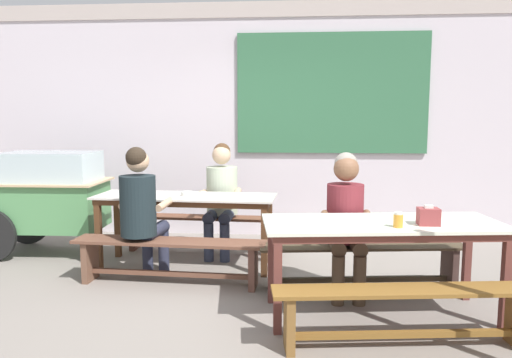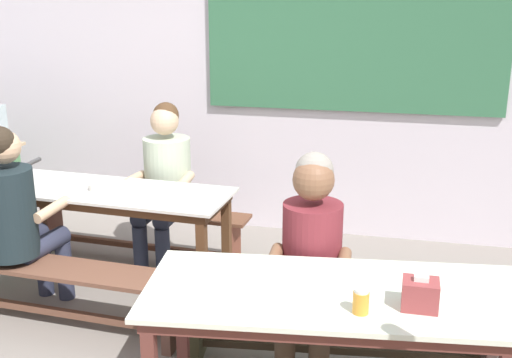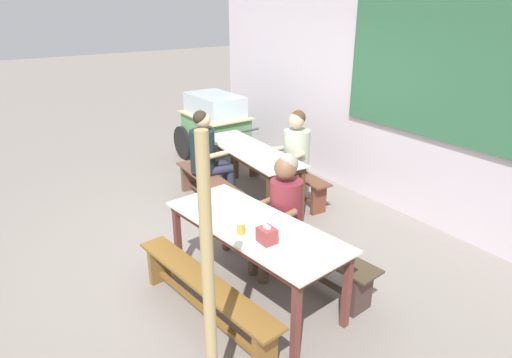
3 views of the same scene
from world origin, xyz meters
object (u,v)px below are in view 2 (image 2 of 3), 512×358
at_px(dining_table_far, 98,199).
at_px(tissue_box, 420,294).
at_px(bench_near_back, 339,321).
at_px(person_center_facing, 165,177).
at_px(dining_table_near, 345,305).
at_px(bench_far_back, 138,224).
at_px(bench_far_front, 57,285).
at_px(soup_bowl, 98,187).
at_px(person_left_back_turned, 16,212).
at_px(condiment_jar, 361,301).
at_px(person_right_near_table, 311,253).

bearing_deg(dining_table_far, tissue_box, -30.04).
xyz_separation_m(bench_near_back, person_center_facing, (-1.47, 1.10, 0.44)).
relative_size(dining_table_near, bench_far_back, 1.04).
height_order(bench_far_front, soup_bowl, soup_bowl).
xyz_separation_m(dining_table_far, bench_far_back, (0.03, 0.57, -0.40)).
xyz_separation_m(bench_near_back, person_left_back_turned, (-2.09, 0.11, 0.45)).
bearing_deg(person_left_back_turned, soup_bowl, 53.26).
relative_size(bench_near_back, condiment_jar, 16.65).
bearing_deg(bench_far_back, condiment_jar, -45.54).
xyz_separation_m(dining_table_far, person_left_back_turned, (-0.32, -0.49, 0.05)).
distance_m(bench_far_front, person_center_facing, 1.20).
bearing_deg(dining_table_far, person_left_back_turned, -123.00).
distance_m(bench_near_back, person_center_facing, 1.88).
height_order(dining_table_near, person_left_back_turned, person_left_back_turned).
xyz_separation_m(person_center_facing, tissue_box, (1.87, -1.75, 0.10)).
bearing_deg(tissue_box, condiment_jar, -157.34).
bearing_deg(condiment_jar, person_center_facing, 131.06).
xyz_separation_m(person_right_near_table, person_left_back_turned, (-1.93, 0.19, 0.01)).
relative_size(bench_far_back, soup_bowl, 14.37).
distance_m(tissue_box, soup_bowl, 2.47).
bearing_deg(soup_bowl, bench_far_back, 89.39).
relative_size(dining_table_far, person_left_back_turned, 1.47).
relative_size(dining_table_near, person_left_back_turned, 1.48).
bearing_deg(soup_bowl, person_right_near_table, -22.28).
height_order(person_center_facing, person_left_back_turned, person_left_back_turned).
relative_size(bench_far_back, tissue_box, 11.94).
xyz_separation_m(person_right_near_table, soup_bowl, (-1.59, 0.65, 0.06)).
bearing_deg(bench_near_back, bench_far_front, 179.15).
height_order(person_center_facing, soup_bowl, person_center_facing).
bearing_deg(bench_far_back, person_left_back_turned, -108.25).
distance_m(bench_far_front, bench_near_back, 1.81).
height_order(person_right_near_table, person_center_facing, person_center_facing).
relative_size(person_right_near_table, soup_bowl, 9.86).
relative_size(dining_table_far, dining_table_near, 0.99).
xyz_separation_m(dining_table_near, bench_far_front, (-1.87, 0.60, -0.40)).
bearing_deg(dining_table_near, bench_far_back, 136.19).
bearing_deg(bench_near_back, person_right_near_table, -153.29).
xyz_separation_m(bench_near_back, soup_bowl, (-1.75, 0.57, 0.51)).
height_order(dining_table_far, soup_bowl, soup_bowl).
height_order(bench_far_back, bench_far_front, same).
relative_size(person_right_near_table, person_left_back_turned, 0.97).
bearing_deg(tissue_box, person_center_facing, 136.76).
distance_m(person_center_facing, tissue_box, 2.56).
bearing_deg(person_center_facing, soup_bowl, -118.13).
distance_m(condiment_jar, soup_bowl, 2.32).
xyz_separation_m(dining_table_near, person_right_near_table, (-0.23, 0.49, 0.03)).
bearing_deg(bench_near_back, person_left_back_turned, 177.13).
xyz_separation_m(tissue_box, soup_bowl, (-2.15, 1.23, -0.04)).
xyz_separation_m(dining_table_far, condiment_jar, (1.93, -1.36, 0.14)).
height_order(dining_table_far, bench_far_front, dining_table_far).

